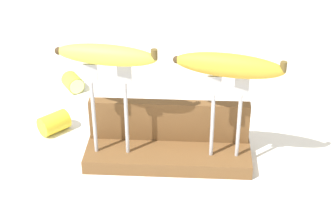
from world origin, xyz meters
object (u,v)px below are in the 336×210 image
(fork_stand_left, at_px, (109,101))
(banana_chunk_near, at_px, (73,83))
(fork_stand_right, at_px, (226,109))
(banana_raised_left, at_px, (106,55))
(banana_chunk_far, at_px, (55,123))
(banana_raised_right, at_px, (229,65))

(fork_stand_left, distance_m, banana_chunk_near, 0.34)
(banana_chunk_near, bearing_deg, fork_stand_left, -64.60)
(fork_stand_right, relative_size, banana_raised_left, 0.90)
(fork_stand_left, bearing_deg, fork_stand_right, -0.00)
(banana_chunk_near, height_order, banana_chunk_far, banana_chunk_far)
(banana_raised_left, relative_size, banana_chunk_far, 2.59)
(banana_raised_left, height_order, banana_raised_right, banana_raised_left)
(banana_raised_left, height_order, banana_chunk_near, banana_raised_left)
(fork_stand_right, xyz_separation_m, banana_raised_right, (-0.00, 0.00, 0.09))
(banana_raised_right, relative_size, banana_chunk_far, 2.76)
(banana_raised_right, xyz_separation_m, banana_chunk_far, (-0.35, 0.11, -0.20))
(banana_chunk_near, distance_m, banana_chunk_far, 0.18)
(fork_stand_left, bearing_deg, banana_raised_right, 0.00)
(banana_chunk_far, bearing_deg, banana_raised_left, -37.37)
(fork_stand_left, relative_size, banana_chunk_far, 2.56)
(fork_stand_right, distance_m, banana_chunk_near, 0.47)
(fork_stand_left, bearing_deg, banana_chunk_far, 142.64)
(fork_stand_left, height_order, banana_raised_left, banana_raised_left)
(fork_stand_right, distance_m, banana_raised_right, 0.09)
(banana_chunk_near, bearing_deg, fork_stand_right, -39.46)
(fork_stand_left, relative_size, banana_raised_left, 0.99)
(fork_stand_right, relative_size, banana_raised_right, 0.84)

